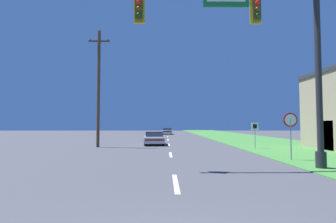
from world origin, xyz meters
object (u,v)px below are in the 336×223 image
at_px(signal_mast, 270,48).
at_px(route_sign_post, 255,129).
at_px(car_ahead, 154,138).
at_px(far_car, 167,131).
at_px(utility_pole_near, 99,87).
at_px(stop_sign, 290,125).

relative_size(signal_mast, route_sign_post, 4.59).
height_order(car_ahead, far_car, same).
relative_size(car_ahead, utility_pole_near, 0.44).
height_order(signal_mast, route_sign_post, signal_mast).
xyz_separation_m(far_car, route_sign_post, (6.72, -30.68, 0.92)).
height_order(signal_mast, far_car, signal_mast).
xyz_separation_m(signal_mast, utility_pole_near, (-10.31, 10.92, -0.12)).
xyz_separation_m(signal_mast, car_ahead, (-5.69, 13.72, -4.67)).
distance_m(car_ahead, utility_pole_near, 7.07).
bearing_deg(stop_sign, far_car, 99.63).
distance_m(car_ahead, far_car, 26.30).
bearing_deg(route_sign_post, utility_pole_near, 172.79).
bearing_deg(car_ahead, route_sign_post, -28.45).
relative_size(signal_mast, utility_pole_near, 0.93).
bearing_deg(car_ahead, far_car, 86.86).
bearing_deg(utility_pole_near, stop_sign, -33.82).
height_order(stop_sign, route_sign_post, stop_sign).
bearing_deg(utility_pole_near, signal_mast, -46.64).
distance_m(signal_mast, car_ahead, 15.57).
xyz_separation_m(signal_mast, far_car, (-4.25, 39.98, -4.67)).
bearing_deg(stop_sign, route_sign_post, 86.74).
bearing_deg(far_car, car_ahead, -93.14).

